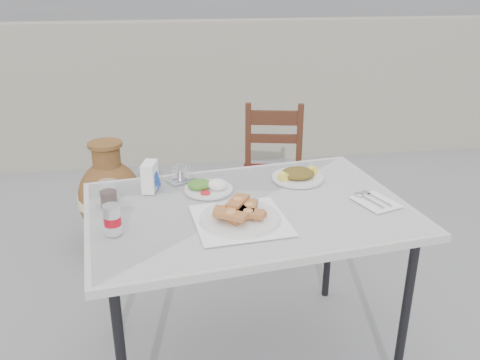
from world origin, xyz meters
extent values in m
plane|color=slate|center=(0.00, 0.00, 0.00)|extent=(80.00, 80.00, 0.00)
cylinder|color=black|center=(0.47, -0.36, 0.35)|extent=(0.04, 0.04, 0.70)
cylinder|color=black|center=(-0.67, 0.17, 0.35)|extent=(0.04, 0.04, 0.70)
cylinder|color=black|center=(0.38, 0.30, 0.35)|extent=(0.04, 0.04, 0.70)
cube|color=white|center=(-0.10, -0.10, 0.72)|extent=(1.32, 0.98, 0.03)
cube|color=white|center=(-0.10, -0.10, 0.74)|extent=(1.27, 0.93, 0.00)
cube|color=white|center=(-0.15, -0.22, 0.74)|extent=(0.36, 0.36, 0.00)
cylinder|color=silver|center=(-0.15, -0.22, 0.75)|extent=(0.29, 0.29, 0.01)
cylinder|color=silver|center=(-0.15, -0.22, 0.75)|extent=(0.30, 0.30, 0.01)
cylinder|color=silver|center=(-0.24, 0.07, 0.75)|extent=(0.20, 0.20, 0.01)
ellipsoid|color=white|center=(-0.20, 0.06, 0.77)|extent=(0.08, 0.08, 0.05)
ellipsoid|color=#33691E|center=(-0.27, 0.08, 0.77)|extent=(0.10, 0.09, 0.04)
cylinder|color=red|center=(-0.26, 0.01, 0.76)|extent=(0.04, 0.04, 0.01)
cylinder|color=silver|center=(0.16, 0.13, 0.75)|extent=(0.22, 0.22, 0.01)
ellipsoid|color=#286F1B|center=(0.16, 0.13, 0.77)|extent=(0.15, 0.13, 0.04)
cylinder|color=yellow|center=(0.09, 0.10, 0.77)|extent=(0.05, 0.04, 0.04)
cylinder|color=yellow|center=(0.23, 0.15, 0.77)|extent=(0.05, 0.04, 0.04)
cylinder|color=silver|center=(-0.60, -0.25, 0.80)|extent=(0.06, 0.06, 0.11)
cylinder|color=#B80D1C|center=(-0.60, -0.25, 0.79)|extent=(0.06, 0.06, 0.03)
cylinder|color=silver|center=(-0.60, -0.25, 0.85)|extent=(0.05, 0.05, 0.00)
cylinder|color=white|center=(-0.63, -0.02, 0.79)|extent=(0.07, 0.07, 0.10)
cylinder|color=black|center=(-0.63, -0.02, 0.77)|extent=(0.06, 0.06, 0.06)
cube|color=white|center=(-0.47, 0.11, 0.80)|extent=(0.07, 0.11, 0.12)
cube|color=#1842B7|center=(-0.44, 0.10, 0.79)|extent=(0.03, 0.05, 0.07)
cube|color=silver|center=(-0.35, 0.20, 0.75)|extent=(0.13, 0.12, 0.01)
cylinder|color=white|center=(-0.37, 0.18, 0.79)|extent=(0.03, 0.03, 0.06)
cylinder|color=white|center=(-0.32, 0.18, 0.79)|extent=(0.03, 0.03, 0.06)
cylinder|color=silver|center=(-0.35, 0.22, 0.78)|extent=(0.03, 0.03, 0.05)
cube|color=white|center=(0.40, -0.15, 0.74)|extent=(0.18, 0.21, 0.00)
cube|color=silver|center=(0.38, -0.15, 0.75)|extent=(0.05, 0.13, 0.00)
ellipsoid|color=silver|center=(0.36, -0.08, 0.75)|extent=(0.03, 0.04, 0.01)
cube|color=silver|center=(0.42, -0.14, 0.75)|extent=(0.05, 0.13, 0.00)
cube|color=silver|center=(0.39, -0.07, 0.75)|extent=(0.03, 0.04, 0.00)
cube|color=#36170E|center=(0.04, 0.81, 0.20)|extent=(0.04, 0.04, 0.40)
cube|color=#36170E|center=(0.35, 0.74, 0.20)|extent=(0.04, 0.04, 0.40)
cube|color=#36170E|center=(0.11, 1.12, 0.20)|extent=(0.04, 0.04, 0.40)
cube|color=#36170E|center=(0.42, 1.05, 0.20)|extent=(0.04, 0.04, 0.40)
cube|color=#5E1612|center=(0.23, 0.93, 0.42)|extent=(0.44, 0.44, 0.04)
cube|color=#36170E|center=(0.11, 1.12, 0.62)|extent=(0.04, 0.04, 0.44)
cube|color=#36170E|center=(0.42, 1.05, 0.62)|extent=(0.04, 0.04, 0.44)
cube|color=#36170E|center=(0.26, 1.09, 0.75)|extent=(0.35, 0.10, 0.09)
cube|color=#36170E|center=(0.26, 1.09, 0.62)|extent=(0.35, 0.10, 0.05)
cylinder|color=brown|center=(-0.75, 1.01, 0.04)|extent=(0.29, 0.29, 0.07)
ellipsoid|color=brown|center=(-0.75, 1.01, 0.32)|extent=(0.38, 0.38, 0.47)
cylinder|color=beige|center=(-0.75, 1.01, 0.32)|extent=(0.38, 0.38, 0.05)
cylinder|color=brown|center=(-0.75, 1.01, 0.58)|extent=(0.16, 0.16, 0.14)
cylinder|color=brown|center=(-0.75, 1.01, 0.66)|extent=(0.20, 0.20, 0.02)
cube|color=gray|center=(0.00, 2.50, 0.60)|extent=(6.00, 0.25, 1.20)
camera|label=1|loc=(-0.40, -1.84, 1.58)|focal=38.00mm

